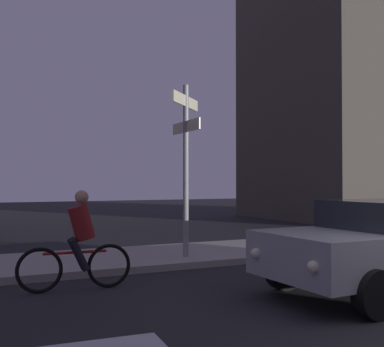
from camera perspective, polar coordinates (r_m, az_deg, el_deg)
sidewalk_kerb at (r=11.27m, az=2.21°, el=-9.59°), size 40.00×2.78×0.14m
signpost at (r=10.14m, az=-0.75°, el=2.32°), size 1.07×1.36×3.71m
cyclist at (r=7.86m, az=-13.65°, el=-8.29°), size 1.82×0.34×1.61m
building_right_block at (r=25.72m, az=19.16°, el=16.28°), size 9.05×7.90×18.77m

